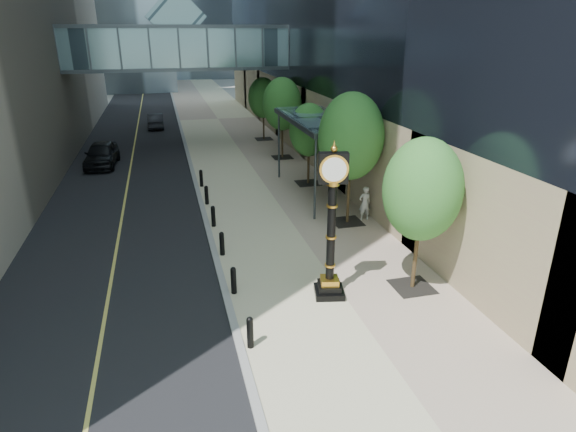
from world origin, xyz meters
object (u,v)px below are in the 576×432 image
object	(u,v)px
pedestrian	(365,203)
car_far	(156,121)
street_clock	(331,234)
car_near	(102,154)

from	to	relation	value
pedestrian	car_far	distance (m)	28.80
street_clock	pedestrian	size ratio (longest dim) A/B	3.14
street_clock	car_near	distance (m)	22.35
pedestrian	car_far	bearing A→B (deg)	-70.60
pedestrian	car_far	xyz separation A→B (m)	(-9.75, 27.10, -0.21)
street_clock	car_near	world-z (taller)	street_clock
car_near	car_far	distance (m)	13.66
car_near	street_clock	bearing A→B (deg)	-61.61
pedestrian	car_near	distance (m)	19.27
car_near	car_far	bearing A→B (deg)	78.42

